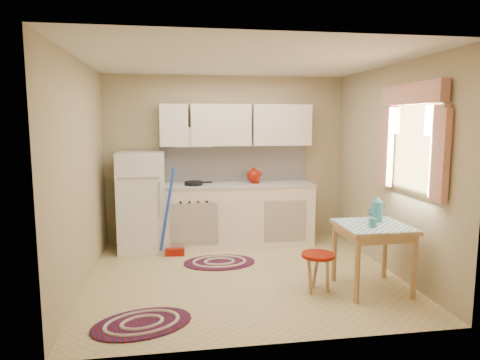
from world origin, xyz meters
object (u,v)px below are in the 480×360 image
Objects in this scene: stool at (318,272)px; base_cabinets at (236,216)px; table at (372,258)px; fridge at (142,202)px.

base_cabinets is at bearing 108.06° from stool.
table is at bearing -4.06° from stool.
table is (2.56, -1.88, -0.34)m from fridge.
base_cabinets reaches higher than table.
fridge is at bearing 136.87° from stool.
table is at bearing -36.30° from fridge.
stool is (-0.60, 0.04, -0.15)m from table.
fridge reaches higher than base_cabinets.
fridge is at bearing -177.87° from base_cabinets.
table is 0.62m from stool.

